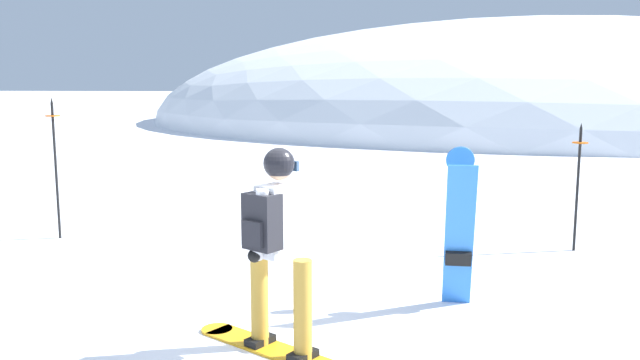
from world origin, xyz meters
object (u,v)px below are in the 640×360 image
(snowboarder_main, at_px, (277,247))
(piste_marker_far, at_px, (55,159))
(spare_snowboard, at_px, (459,228))
(piste_marker_near, at_px, (578,178))

(snowboarder_main, relative_size, piste_marker_far, 0.85)
(snowboarder_main, relative_size, spare_snowboard, 1.07)
(spare_snowboard, bearing_deg, piste_marker_near, 55.90)
(piste_marker_near, bearing_deg, piste_marker_far, -176.97)
(spare_snowboard, height_order, piste_marker_near, piste_marker_near)
(piste_marker_near, bearing_deg, snowboarder_main, -129.87)
(spare_snowboard, bearing_deg, snowboarder_main, -138.39)
(piste_marker_near, relative_size, piste_marker_far, 0.84)
(spare_snowboard, distance_m, piste_marker_far, 5.89)
(snowboarder_main, distance_m, spare_snowboard, 2.04)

